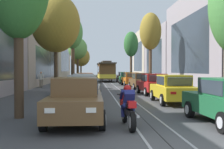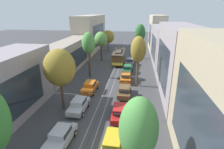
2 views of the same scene
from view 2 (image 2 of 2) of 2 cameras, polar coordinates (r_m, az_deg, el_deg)
The scene contains 22 objects.
ground_plane at distance 32.75m, azimuth 0.03°, elevation -1.83°, with size 165.70×165.70×0.00m, color #424244.
trolley_track_rails at distance 37.05m, azimuth 1.05°, elevation 0.77°, with size 1.14×74.28×0.01m.
building_facade_left at distance 41.68m, azimuth -13.09°, elevation 8.59°, with size 5.39×65.98×10.71m.
building_facade_right at distance 35.28m, azimuth 17.90°, elevation 7.34°, with size 4.65×65.98×10.79m.
parked_car_silver_second_left at distance 18.49m, azimuth -16.11°, elevation -18.49°, with size 2.13×4.42×1.58m.
parked_car_silver_mid_left at distance 23.22m, azimuth -10.56°, elevation -9.53°, with size 2.07×4.39×1.58m.
parked_car_orange_fourth_left at distance 28.19m, azimuth -7.08°, elevation -3.90°, with size 2.07×4.39×1.58m.
parked_car_yellow_second_right at distance 17.07m, azimuth 0.24°, elevation -21.32°, with size 2.06×4.39×1.58m.
parked_car_red_mid_right at distance 21.38m, azimuth 2.50°, elevation -11.94°, with size 2.12×4.41×1.58m.
parked_car_brown_fourth_right at distance 26.61m, azimuth 3.96°, elevation -5.27°, with size 2.07×4.39×1.58m.
parked_car_orange_fifth_right at distance 32.09m, azimuth 4.43°, elevation -0.82°, with size 2.08×4.40×1.58m.
parked_car_green_sixth_right at distance 36.77m, azimuth 4.97°, elevation 1.86°, with size 2.14×4.42×1.58m.
parked_car_grey_far_right at distance 42.26m, azimuth 5.74°, elevation 4.19°, with size 2.03×4.37×1.58m.
street_tree_kerb_left_second at distance 22.46m, azimuth -16.39°, elevation 2.10°, with size 3.83×3.76×7.84m.
street_tree_kerb_left_mid at distance 33.14m, azimuth -7.47°, elevation 9.62°, with size 2.46×2.59×8.45m.
street_tree_kerb_left_fourth at distance 44.67m, azimuth -3.53°, elevation 11.14°, with size 3.18×2.94×7.27m.
street_tree_kerb_left_far at distance 55.28m, azimuth -1.22°, elevation 11.94°, with size 3.67×3.23×6.52m.
street_tree_kerb_right_near at distance 12.18m, azimuth 8.41°, elevation -17.14°, with size 2.56×2.60×7.08m.
street_tree_kerb_right_second at distance 28.76m, azimuth 8.40°, elevation 7.75°, with size 2.45×2.36×8.35m.
street_tree_kerb_right_mid at distance 47.34m, azimuth 8.97°, elevation 12.76°, with size 2.64×2.29×8.91m.
cable_car_trolley at distance 42.77m, azimuth 2.15°, elevation 5.66°, with size 2.80×9.17×3.28m.
pedestrian_on_left_pavement at distance 31.49m, azimuth -14.42°, elevation -1.50°, with size 0.55×0.38×1.70m.
Camera 2 is at (4.31, -3.65, 11.99)m, focal length 28.64 mm.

